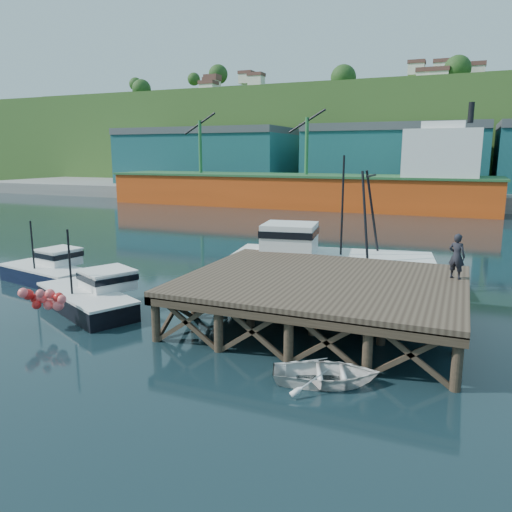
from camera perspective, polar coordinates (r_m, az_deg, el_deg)
The scene contains 12 objects.
ground at distance 24.84m, azimuth -4.85°, elevation -6.06°, with size 300.00×300.00×0.00m, color black.
wharf at distance 22.21m, azimuth 7.56°, elevation -3.05°, with size 12.00×10.00×2.62m.
far_quay at distance 91.86m, azimuth 15.79°, elevation 7.10°, with size 160.00×40.00×2.00m, color gray.
warehouse_left at distance 97.51m, azimuth -5.65°, elevation 10.95°, with size 32.00×16.00×9.00m, color #1B585C.
warehouse_mid at distance 86.68m, azimuth 15.58°, elevation 10.51°, with size 28.00×16.00×9.00m, color #1B585C.
cargo_ship at distance 71.79m, azimuth 6.91°, elevation 8.16°, with size 55.50×10.00×13.75m.
hillside at distance 121.52m, azimuth 17.85°, elevation 12.70°, with size 220.00×50.00×22.00m, color #2D511E.
boat_navy at distance 32.10m, azimuth -22.64°, elevation -1.47°, with size 6.37×3.94×3.78m.
boat_black at distance 25.76m, azimuth -18.30°, elevation -4.24°, with size 7.00×5.86×4.08m.
trawler at distance 28.97m, azimuth 8.19°, elevation -0.45°, with size 11.58×5.54×7.45m.
dinghy at distance 17.19m, azimuth 8.03°, elevation -13.11°, with size 2.53×3.54×0.73m, color white.
dockworker at distance 23.51m, azimuth 21.96°, elevation -0.03°, with size 0.73×0.48×2.00m, color black.
Camera 1 is at (10.99, -20.97, 7.52)m, focal length 35.00 mm.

